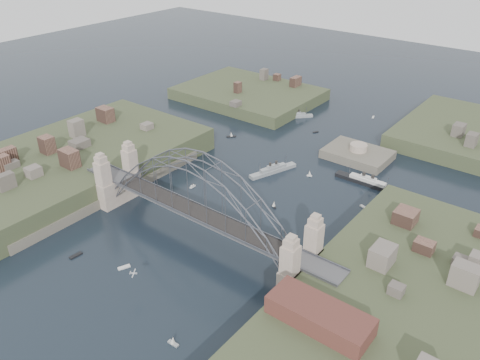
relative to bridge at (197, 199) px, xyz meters
name	(u,v)px	position (x,y,z in m)	size (l,w,h in m)	color
ground	(199,239)	(0.00, 0.00, -12.32)	(500.00, 500.00, 0.00)	black
bridge	(197,199)	(0.00, 0.00, 0.00)	(84.00, 13.80, 24.60)	#4E4E50
shore_west	(69,170)	(-57.32, 0.00, -10.35)	(50.50, 90.00, 12.00)	#394227
shore_east	(409,334)	(57.32, 0.00, -10.35)	(50.50, 90.00, 12.00)	#394227
headland_nw	(249,98)	(-55.00, 95.00, -11.82)	(60.00, 45.00, 9.00)	#394227
fort_island	(357,159)	(12.00, 70.00, -12.66)	(22.00, 16.00, 9.40)	#5B5548
wharf_shed	(320,315)	(44.00, -14.00, -2.32)	(20.00, 8.00, 4.00)	#592D26
naval_cruiser_near	(273,170)	(-5.45, 42.95, -11.50)	(8.15, 17.57, 5.34)	#93989A
naval_cruiser_far	(296,116)	(-25.35, 89.26, -11.59)	(11.05, 11.51, 4.73)	#93989A
ocean_liner	(367,182)	(22.94, 54.73, -11.50)	(21.55, 3.00, 5.29)	black
aeroplane	(133,273)	(2.56, -24.38, -6.65)	(1.96, 2.65, 0.45)	silver
small_boat_a	(193,186)	(-19.93, 19.17, -12.04)	(0.76, 2.18, 1.43)	silver
small_boat_b	(274,204)	(7.05, 25.23, -11.36)	(1.95, 1.51, 2.38)	silver
small_boat_c	(124,267)	(-6.31, -20.28, -12.17)	(2.11, 3.19, 0.45)	silver
small_boat_d	(364,207)	(28.13, 41.35, -12.17)	(2.62, 1.57, 0.45)	silver
small_boat_e	(231,135)	(-34.59, 56.86, -11.66)	(3.40, 3.37, 2.38)	silver
small_boat_f	(310,174)	(5.54, 48.14, -11.32)	(1.79, 1.39, 2.38)	silver
small_boat_g	(173,341)	(20.20, -29.92, -11.48)	(2.53, 1.02, 2.38)	silver
small_boat_h	(316,132)	(-11.00, 80.69, -12.17)	(1.76, 2.33, 0.45)	silver
small_boat_i	(332,247)	(29.99, 18.66, -12.17)	(2.06, 2.08, 0.45)	silver
small_boat_j	(76,256)	(-19.60, -24.75, -12.17)	(1.38, 3.41, 0.45)	silver
small_boat_k	(373,117)	(0.33, 109.20, -12.04)	(1.10, 2.19, 1.43)	silver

